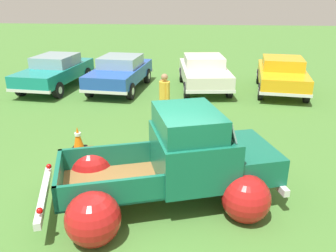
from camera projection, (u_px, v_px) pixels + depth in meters
ground_plane at (161, 201)px, 7.06m from camera, size 80.00×80.00×0.00m
vintage_pickup_truck at (179, 166)px, 6.86m from camera, size 4.98×3.76×1.96m
show_car_0 at (55, 70)px, 15.02m from camera, size 2.29×4.58×1.43m
show_car_1 at (120, 72)px, 14.83m from camera, size 2.33×4.43×1.43m
show_car_2 at (204, 71)px, 14.88m from camera, size 2.40×4.42×1.43m
show_car_3 at (282, 74)px, 14.46m from camera, size 2.43×4.37×1.43m
spectator_0 at (165, 96)px, 10.88m from camera, size 0.47×0.50×1.64m
lane_cone_0 at (78, 138)px, 9.30m from camera, size 0.36×0.36×0.63m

